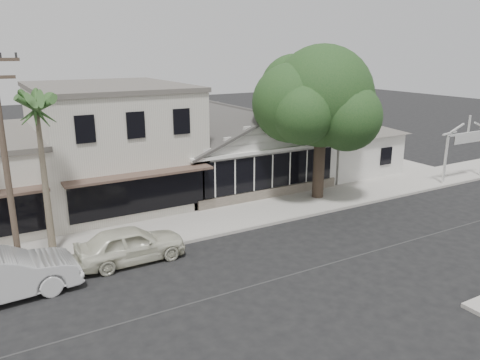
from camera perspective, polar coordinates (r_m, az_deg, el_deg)
ground at (r=18.89m, az=5.49°, el=-11.66°), size 140.00×140.00×0.00m
sidewalk_north at (r=22.14m, az=-22.93°, el=-8.44°), size 90.00×3.50×0.15m
corner_shop at (r=30.60m, az=-0.26°, el=4.30°), size 10.40×8.60×5.10m
side_cottage at (r=34.83m, az=12.37°, el=3.46°), size 6.00×6.00×3.00m
arch_sign at (r=34.45m, az=26.01°, el=4.92°), size 4.12×0.12×3.95m
row_building_near at (r=28.46m, az=-15.49°, el=4.16°), size 8.00×10.00×6.50m
utility_pole at (r=19.19m, az=-26.73°, el=2.36°), size 1.80×0.24×9.00m
car_0 at (r=20.27m, az=-13.19°, el=-7.64°), size 4.55×1.85×1.55m
shade_tree at (r=27.33m, az=9.49°, el=9.70°), size 8.09×7.31×8.97m
palm_east at (r=20.52m, az=-23.58°, el=8.00°), size 2.75×2.75×7.42m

